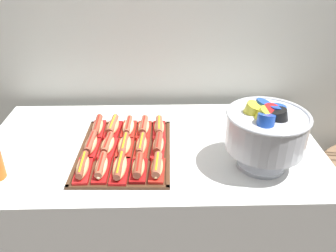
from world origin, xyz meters
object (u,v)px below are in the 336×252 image
(buffet_table, at_px, (153,203))
(hot_dog_3, at_px, (138,168))
(serving_tray, at_px, (125,151))
(hot_dog_0, at_px, (83,167))
(hot_dog_8, at_px, (141,146))
(punch_bowl, at_px, (266,130))
(hot_dog_4, at_px, (157,167))
(hot_dog_7, at_px, (125,146))
(hot_dog_9, at_px, (158,145))
(hot_dog_1, at_px, (101,168))
(hot_dog_5, at_px, (91,145))
(hot_dog_14, at_px, (159,127))
(hot_dog_10, at_px, (98,127))
(hot_dog_2, at_px, (120,168))
(hot_dog_13, at_px, (144,127))
(hot_dog_11, at_px, (113,127))
(hot_dog_12, at_px, (128,127))
(hot_dog_6, at_px, (108,145))

(buffet_table, xyz_separation_m, hot_dog_3, (-0.05, -0.23, 0.39))
(serving_tray, distance_m, hot_dog_0, 0.23)
(hot_dog_8, bearing_deg, punch_bowl, -12.78)
(hot_dog_3, height_order, hot_dog_4, hot_dog_4)
(hot_dog_7, height_order, hot_dog_9, hot_dog_9)
(buffet_table, relative_size, hot_dog_1, 9.19)
(buffet_table, relative_size, hot_dog_5, 9.05)
(hot_dog_7, relative_size, hot_dog_14, 1.04)
(hot_dog_10, bearing_deg, hot_dog_2, -67.19)
(hot_dog_1, bearing_deg, hot_dog_5, 112.81)
(hot_dog_0, xyz_separation_m, hot_dog_9, (0.30, 0.16, 0.00))
(hot_dog_8, xyz_separation_m, hot_dog_9, (0.07, -0.00, 0.00))
(hot_dog_0, height_order, hot_dog_13, same)
(hot_dog_1, distance_m, hot_dog_9, 0.28)
(serving_tray, bearing_deg, hot_dog_7, 0.00)
(hot_dog_0, bearing_deg, hot_dog_8, 34.62)
(hot_dog_11, bearing_deg, hot_dog_10, 178.37)
(hot_dog_10, bearing_deg, hot_dog_9, -30.44)
(hot_dog_2, xyz_separation_m, hot_dog_8, (0.08, 0.16, -0.00))
(hot_dog_0, distance_m, hot_dog_12, 0.36)
(hot_dog_4, xyz_separation_m, punch_bowl, (0.44, 0.05, 0.14))
(hot_dog_8, height_order, hot_dog_12, same)
(hot_dog_5, relative_size, hot_dog_7, 0.98)
(hot_dog_2, relative_size, hot_dog_9, 1.08)
(hot_dog_0, xyz_separation_m, hot_dog_8, (0.23, 0.16, -0.00))
(hot_dog_2, distance_m, hot_dog_5, 0.22)
(hot_dog_12, bearing_deg, hot_dog_13, -1.63)
(hot_dog_0, relative_size, hot_dog_2, 0.95)
(serving_tray, xyz_separation_m, hot_dog_7, (0.00, 0.00, 0.03))
(hot_dog_2, height_order, hot_dog_3, hot_dog_3)
(serving_tray, distance_m, hot_dog_8, 0.08)
(hot_dog_4, relative_size, hot_dog_9, 0.96)
(hot_dog_2, height_order, hot_dog_13, hot_dog_13)
(hot_dog_5, height_order, hot_dog_13, hot_dog_5)
(hot_dog_9, distance_m, hot_dog_13, 0.18)
(hot_dog_9, xyz_separation_m, hot_dog_14, (0.00, 0.16, -0.00))
(hot_dog_6, xyz_separation_m, hot_dog_10, (-0.07, 0.17, 0.00))
(buffet_table, xyz_separation_m, hot_dog_8, (-0.04, -0.06, 0.39))
(hot_dog_4, distance_m, hot_dog_6, 0.28)
(hot_dog_5, relative_size, hot_dog_14, 1.02)
(hot_dog_10, distance_m, hot_dog_13, 0.23)
(hot_dog_11, distance_m, hot_dog_14, 0.23)
(hot_dog_9, bearing_deg, hot_dog_12, 130.64)
(buffet_table, distance_m, hot_dog_8, 0.40)
(hot_dog_0, height_order, hot_dog_1, same)
(buffet_table, bearing_deg, hot_dog_11, 150.76)
(serving_tray, distance_m, hot_dog_2, 0.17)
(hot_dog_3, height_order, hot_dog_5, hot_dog_5)
(serving_tray, xyz_separation_m, hot_dog_8, (0.07, -0.00, 0.03))
(hot_dog_7, distance_m, hot_dog_9, 0.15)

